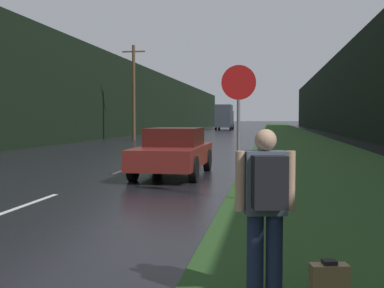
% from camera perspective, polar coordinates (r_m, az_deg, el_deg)
% --- Properties ---
extents(grass_verge, '(6.00, 240.00, 0.02)m').
position_cam_1_polar(grass_verge, '(40.65, 12.08, 0.59)').
color(grass_verge, '#26471E').
rests_on(grass_verge, ground_plane).
extents(lane_stripe_b, '(0.12, 3.00, 0.01)m').
position_cam_1_polar(lane_stripe_b, '(9.97, -19.50, -6.97)').
color(lane_stripe_b, silver).
rests_on(lane_stripe_b, ground_plane).
extents(lane_stripe_c, '(0.12, 3.00, 0.01)m').
position_cam_1_polar(lane_stripe_c, '(16.40, -7.69, -2.94)').
color(lane_stripe_c, silver).
rests_on(lane_stripe_c, ground_plane).
extents(lane_stripe_d, '(0.12, 3.00, 0.01)m').
position_cam_1_polar(lane_stripe_d, '(23.17, -2.68, -1.17)').
color(lane_stripe_d, silver).
rests_on(lane_stripe_d, ground_plane).
extents(treeline_far_side, '(2.00, 140.00, 7.40)m').
position_cam_1_polar(treeline_far_side, '(52.65, -6.94, 5.20)').
color(treeline_far_side, black).
rests_on(treeline_far_side, ground_plane).
extents(treeline_near_side, '(2.00, 140.00, 8.68)m').
position_cam_1_polar(treeline_near_side, '(51.27, 18.30, 5.84)').
color(treeline_near_side, black).
rests_on(treeline_near_side, ground_plane).
extents(utility_pole_far, '(1.80, 0.24, 7.36)m').
position_cam_1_polar(utility_pole_far, '(37.72, -6.91, 6.22)').
color(utility_pole_far, '#4C3823').
rests_on(utility_pole_far, ground_plane).
extents(stop_sign, '(0.73, 0.07, 2.82)m').
position_cam_1_polar(stop_sign, '(10.11, 5.53, 3.34)').
color(stop_sign, slate).
rests_on(stop_sign, ground_plane).
extents(hitchhiker_with_backpack, '(0.55, 0.45, 1.61)m').
position_cam_1_polar(hitchhiker_with_backpack, '(4.51, 8.76, -6.95)').
color(hitchhiker_with_backpack, '#1E2847').
rests_on(hitchhiker_with_backpack, ground_plane).
extents(suitcase, '(0.38, 0.23, 0.38)m').
position_cam_1_polar(suitcase, '(4.87, 15.94, -15.41)').
color(suitcase, olive).
rests_on(suitcase, ground_plane).
extents(car_passing_near, '(1.88, 4.64, 1.42)m').
position_cam_1_polar(car_passing_near, '(14.42, -2.17, -0.86)').
color(car_passing_near, maroon).
rests_on(car_passing_near, ground_plane).
extents(delivery_truck, '(2.42, 7.10, 3.72)m').
position_cam_1_polar(delivery_truck, '(72.42, 3.88, 3.21)').
color(delivery_truck, black).
rests_on(delivery_truck, ground_plane).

